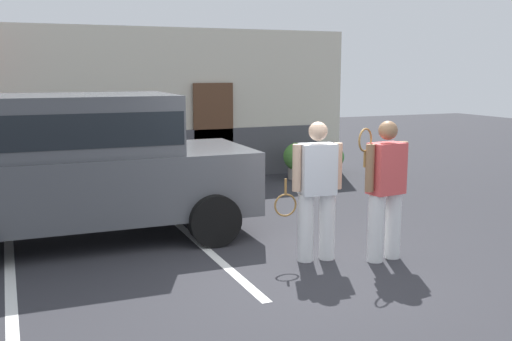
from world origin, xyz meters
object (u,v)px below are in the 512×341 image
(tennis_player_man, at_px, (317,190))
(tennis_player_woman, at_px, (386,188))
(parked_suv, at_px, (79,160))
(potted_plant_by_porch, at_px, (297,159))
(potted_plant_secondary, at_px, (333,159))

(tennis_player_man, height_order, tennis_player_woman, tennis_player_woman)
(parked_suv, height_order, tennis_player_woman, parked_suv)
(potted_plant_by_porch, relative_size, potted_plant_secondary, 1.20)
(parked_suv, distance_m, tennis_player_man, 3.34)
(tennis_player_woman, relative_size, potted_plant_by_porch, 2.20)
(potted_plant_secondary, bearing_deg, potted_plant_by_porch, -173.95)
(parked_suv, xyz_separation_m, tennis_player_man, (2.62, -2.06, -0.24))
(parked_suv, distance_m, potted_plant_secondary, 6.80)
(tennis_player_man, height_order, potted_plant_by_porch, tennis_player_man)
(potted_plant_by_porch, bearing_deg, tennis_player_woman, -105.76)
(tennis_player_man, xyz_separation_m, potted_plant_by_porch, (2.35, 5.17, -0.46))
(tennis_player_man, bearing_deg, parked_suv, -30.96)
(tennis_player_woman, bearing_deg, parked_suv, -42.91)
(tennis_player_man, distance_m, potted_plant_secondary, 6.25)
(tennis_player_man, xyz_separation_m, tennis_player_woman, (0.80, -0.32, 0.01))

